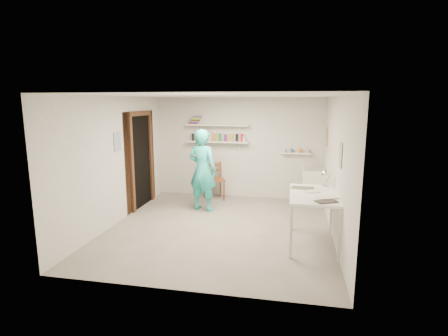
% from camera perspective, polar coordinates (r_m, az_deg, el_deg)
% --- Properties ---
extents(floor, '(4.00, 4.50, 0.02)m').
position_cam_1_polar(floor, '(6.57, -0.68, -9.76)').
color(floor, slate).
rests_on(floor, ground).
extents(ceiling, '(4.00, 4.50, 0.02)m').
position_cam_1_polar(ceiling, '(6.16, -0.73, 11.83)').
color(ceiling, silver).
rests_on(ceiling, wall_back).
extents(wall_back, '(4.00, 0.02, 2.40)m').
position_cam_1_polar(wall_back, '(8.45, 2.43, 3.31)').
color(wall_back, silver).
rests_on(wall_back, ground).
extents(wall_front, '(4.00, 0.02, 2.40)m').
position_cam_1_polar(wall_front, '(4.12, -7.15, -4.73)').
color(wall_front, silver).
rests_on(wall_front, ground).
extents(wall_left, '(0.02, 4.50, 2.40)m').
position_cam_1_polar(wall_left, '(6.94, -17.17, 1.21)').
color(wall_left, silver).
rests_on(wall_left, ground).
extents(wall_right, '(0.02, 4.50, 2.40)m').
position_cam_1_polar(wall_right, '(6.17, 17.89, 0.02)').
color(wall_right, silver).
rests_on(wall_right, ground).
extents(doorway_recess, '(0.02, 0.90, 2.00)m').
position_cam_1_polar(doorway_recess, '(7.89, -13.39, 1.03)').
color(doorway_recess, black).
rests_on(doorway_recess, wall_left).
extents(corridor_box, '(1.40, 1.50, 2.10)m').
position_cam_1_polar(corridor_box, '(8.20, -17.93, 1.51)').
color(corridor_box, brown).
rests_on(corridor_box, ground).
extents(door_lintel, '(0.06, 1.05, 0.10)m').
position_cam_1_polar(door_lintel, '(7.78, -13.59, 8.66)').
color(door_lintel, brown).
rests_on(door_lintel, wall_left).
extents(door_jamb_near, '(0.06, 0.10, 2.00)m').
position_cam_1_polar(door_jamb_near, '(7.44, -14.83, 0.38)').
color(door_jamb_near, brown).
rests_on(door_jamb_near, ground).
extents(door_jamb_far, '(0.06, 0.10, 2.00)m').
position_cam_1_polar(door_jamb_far, '(8.34, -11.86, 1.60)').
color(door_jamb_far, brown).
rests_on(door_jamb_far, ground).
extents(shelf_lower, '(1.50, 0.22, 0.03)m').
position_cam_1_polar(shelf_lower, '(8.40, -1.08, 4.30)').
color(shelf_lower, white).
rests_on(shelf_lower, wall_back).
extents(shelf_upper, '(1.50, 0.22, 0.03)m').
position_cam_1_polar(shelf_upper, '(8.36, -1.09, 7.02)').
color(shelf_upper, white).
rests_on(shelf_upper, wall_back).
extents(ledge_shelf, '(0.70, 0.14, 0.03)m').
position_cam_1_polar(ledge_shelf, '(8.28, 11.61, 2.38)').
color(ledge_shelf, white).
rests_on(ledge_shelf, wall_back).
extents(poster_left, '(0.01, 0.28, 0.36)m').
position_cam_1_polar(poster_left, '(6.93, -16.98, 4.12)').
color(poster_left, '#334C7F').
rests_on(poster_left, wall_left).
extents(poster_right_a, '(0.01, 0.34, 0.42)m').
position_cam_1_polar(poster_right_a, '(7.90, 16.39, 4.91)').
color(poster_right_a, '#995933').
rests_on(poster_right_a, wall_right).
extents(poster_right_b, '(0.01, 0.30, 0.38)m').
position_cam_1_polar(poster_right_b, '(5.58, 18.48, 2.02)').
color(poster_right_b, '#3F724C').
rests_on(poster_right_b, wall_right).
extents(belfast_sink, '(0.48, 0.60, 0.30)m').
position_cam_1_polar(belfast_sink, '(7.90, 14.41, -1.22)').
color(belfast_sink, white).
rests_on(belfast_sink, wall_right).
extents(man, '(0.73, 0.57, 1.74)m').
position_cam_1_polar(man, '(7.39, -3.52, -0.36)').
color(man, '#26C0B8').
rests_on(man, ground).
extents(wall_clock, '(0.31, 0.12, 0.31)m').
position_cam_1_polar(wall_clock, '(7.56, -3.58, 2.13)').
color(wall_clock, beige).
rests_on(wall_clock, man).
extents(wooden_chair, '(0.59, 0.58, 0.96)m').
position_cam_1_polar(wooden_chair, '(8.28, -1.60, -1.89)').
color(wooden_chair, brown).
rests_on(wooden_chair, ground).
extents(work_table, '(0.77, 1.28, 0.85)m').
position_cam_1_polar(work_table, '(5.88, 14.36, -8.10)').
color(work_table, white).
rests_on(work_table, ground).
extents(desk_lamp, '(0.16, 0.16, 0.16)m').
position_cam_1_polar(desk_lamp, '(6.23, 16.32, -0.98)').
color(desk_lamp, silver).
rests_on(desk_lamp, work_table).
extents(spray_cans, '(1.32, 0.06, 0.17)m').
position_cam_1_polar(spray_cans, '(8.39, -1.08, 4.98)').
color(spray_cans, black).
rests_on(spray_cans, shelf_lower).
extents(book_stack, '(0.30, 0.14, 0.20)m').
position_cam_1_polar(book_stack, '(8.49, -4.69, 7.81)').
color(book_stack, red).
rests_on(book_stack, shelf_upper).
extents(ledge_pots, '(0.48, 0.07, 0.09)m').
position_cam_1_polar(ledge_pots, '(8.27, 11.63, 2.80)').
color(ledge_pots, silver).
rests_on(ledge_pots, ledge_shelf).
extents(papers, '(0.30, 0.22, 0.02)m').
position_cam_1_polar(papers, '(5.76, 14.56, -3.98)').
color(papers, silver).
rests_on(papers, work_table).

